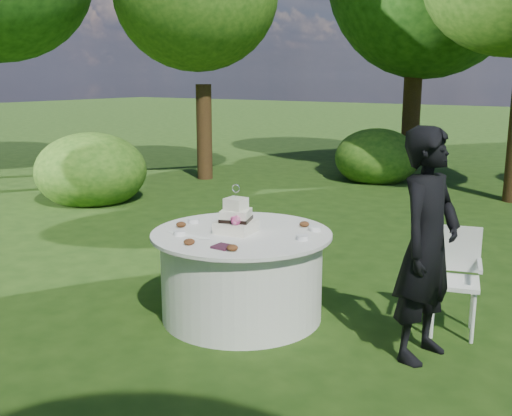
# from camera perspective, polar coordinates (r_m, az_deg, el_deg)

# --- Properties ---
(ground) EXTENTS (80.00, 80.00, 0.00)m
(ground) POSITION_cam_1_polar(r_m,az_deg,el_deg) (5.41, -1.35, -10.21)
(ground) COLOR #1A350E
(ground) RESTS_ON ground
(napkins) EXTENTS (0.14, 0.14, 0.02)m
(napkins) POSITION_cam_1_polar(r_m,az_deg,el_deg) (4.69, -3.19, -3.69)
(napkins) COLOR #401B2E
(napkins) RESTS_ON table
(feather_plume) EXTENTS (0.48, 0.07, 0.01)m
(feather_plume) POSITION_cam_1_polar(r_m,az_deg,el_deg) (5.06, -6.43, -2.60)
(feather_plume) COLOR white
(feather_plume) RESTS_ON table
(guest) EXTENTS (0.51, 0.69, 1.74)m
(guest) POSITION_cam_1_polar(r_m,az_deg,el_deg) (4.56, 16.00, -3.45)
(guest) COLOR black
(guest) RESTS_ON ground
(table) EXTENTS (1.56, 1.56, 0.77)m
(table) POSITION_cam_1_polar(r_m,az_deg,el_deg) (5.27, -1.37, -6.31)
(table) COLOR white
(table) RESTS_ON ground
(cake) EXTENTS (0.34, 0.34, 0.42)m
(cake) POSITION_cam_1_polar(r_m,az_deg,el_deg) (5.12, -1.92, -1.10)
(cake) COLOR white
(cake) RESTS_ON table
(chair) EXTENTS (0.47, 0.47, 0.87)m
(chair) POSITION_cam_1_polar(r_m,az_deg,el_deg) (5.21, 18.45, -5.72)
(chair) COLOR white
(chair) RESTS_ON ground
(votives) EXTENTS (1.21, 0.97, 0.04)m
(votives) POSITION_cam_1_polar(r_m,az_deg,el_deg) (5.26, -0.94, -1.77)
(votives) COLOR white
(votives) RESTS_ON table
(petal_cups) EXTENTS (1.00, 1.11, 0.05)m
(petal_cups) POSITION_cam_1_polar(r_m,az_deg,el_deg) (5.01, -2.72, -2.47)
(petal_cups) COLOR #562D16
(petal_cups) RESTS_ON table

